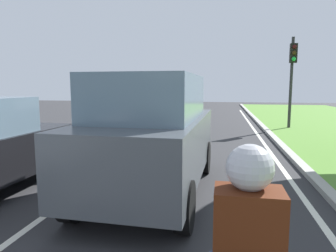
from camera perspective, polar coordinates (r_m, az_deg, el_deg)
ground_plane at (r=11.56m, az=-0.25°, el=-2.83°), size 60.00×60.00×0.00m
lane_line_center at (r=11.71m, az=-3.62°, el=-2.70°), size 0.12×32.00×0.01m
lane_line_right_edge at (r=11.48m, az=17.75°, el=-3.26°), size 0.12×32.00×0.01m
curb_right at (r=11.54m, az=20.22°, el=-3.01°), size 0.24×48.00×0.12m
car_suv_ahead at (r=5.80m, az=-2.96°, el=-1.49°), size 2.09×4.56×2.28m
car_hatchback_far at (r=12.68m, az=-10.14°, el=1.99°), size 1.84×3.76×1.78m
rider_person at (r=1.98m, az=14.77°, el=-19.20°), size 0.50×0.40×1.16m
traffic_light_near_right at (r=15.84m, az=22.42°, el=10.09°), size 0.32×0.50×4.41m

